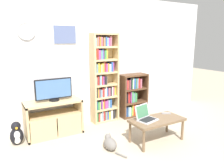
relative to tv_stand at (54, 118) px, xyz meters
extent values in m
plane|color=#BCAD93|center=(0.86, -1.52, -0.32)|extent=(18.00, 18.00, 0.00)
cube|color=silver|center=(0.86, 0.30, 0.98)|extent=(6.19, 0.06, 2.60)
torus|color=#B2B2B7|center=(-0.32, 0.26, 1.54)|extent=(0.31, 0.03, 0.31)
cylinder|color=white|center=(-0.32, 0.26, 1.54)|extent=(0.26, 0.02, 0.26)
cube|color=silver|center=(0.36, 0.26, 1.49)|extent=(0.46, 0.01, 0.36)
cube|color=slate|center=(0.36, 0.26, 1.49)|extent=(0.42, 0.02, 0.33)
cube|color=tan|center=(-0.48, 0.02, 0.00)|extent=(0.04, 0.46, 0.64)
cube|color=tan|center=(0.48, 0.02, 0.00)|extent=(0.04, 0.46, 0.64)
cube|color=tan|center=(0.00, 0.02, 0.30)|extent=(1.00, 0.46, 0.04)
cube|color=tan|center=(0.00, 0.02, -0.30)|extent=(1.00, 0.46, 0.04)
cube|color=tan|center=(0.00, 0.02, 0.06)|extent=(0.93, 0.42, 0.04)
cube|color=tan|center=(-0.23, -0.20, -0.11)|extent=(0.44, 0.02, 0.35)
cube|color=tan|center=(0.23, -0.20, -0.11)|extent=(0.44, 0.02, 0.35)
cylinder|color=black|center=(0.03, 0.03, 0.34)|extent=(0.18, 0.18, 0.04)
cube|color=black|center=(0.03, 0.03, 0.54)|extent=(0.66, 0.05, 0.37)
cube|color=#4770A8|center=(0.03, 0.00, 0.54)|extent=(0.62, 0.01, 0.33)
cube|color=tan|center=(0.86, 0.13, 0.60)|extent=(0.04, 0.25, 1.85)
cube|color=tan|center=(1.39, 0.13, 0.60)|extent=(0.04, 0.25, 1.85)
cube|color=tan|center=(1.13, 0.24, 0.60)|extent=(0.56, 0.02, 1.85)
cube|color=tan|center=(1.13, 0.13, -0.30)|extent=(0.49, 0.21, 0.04)
cube|color=tan|center=(1.13, 0.13, -0.04)|extent=(0.49, 0.21, 0.04)
cube|color=tan|center=(1.13, 0.13, 0.22)|extent=(0.49, 0.21, 0.04)
cube|color=tan|center=(1.13, 0.13, 0.48)|extent=(0.49, 0.21, 0.04)
cube|color=tan|center=(1.13, 0.13, 0.73)|extent=(0.49, 0.21, 0.04)
cube|color=tan|center=(1.13, 0.13, 0.99)|extent=(0.49, 0.21, 0.04)
cube|color=tan|center=(1.13, 0.13, 1.25)|extent=(0.49, 0.21, 0.04)
cube|color=tan|center=(1.13, 0.13, 1.51)|extent=(0.49, 0.21, 0.04)
cube|color=#388947|center=(0.91, 0.14, -0.18)|extent=(0.04, 0.17, 0.20)
cube|color=red|center=(0.95, 0.13, -0.20)|extent=(0.02, 0.19, 0.17)
cube|color=#93704C|center=(0.97, 0.14, -0.18)|extent=(0.03, 0.16, 0.21)
cube|color=white|center=(1.00, 0.14, -0.20)|extent=(0.03, 0.16, 0.17)
cube|color=#759EB7|center=(1.03, 0.14, -0.18)|extent=(0.03, 0.17, 0.21)
cube|color=red|center=(1.08, 0.14, -0.18)|extent=(0.04, 0.17, 0.20)
cube|color=#5B9389|center=(1.11, 0.13, -0.19)|extent=(0.03, 0.19, 0.19)
cube|color=#B75B70|center=(1.14, 0.14, -0.18)|extent=(0.02, 0.16, 0.20)
cube|color=#2856A8|center=(1.17, 0.14, -0.20)|extent=(0.03, 0.16, 0.18)
cube|color=gold|center=(1.20, 0.14, -0.20)|extent=(0.03, 0.16, 0.18)
cube|color=white|center=(1.25, 0.13, -0.18)|extent=(0.04, 0.19, 0.20)
cube|color=#93704C|center=(1.28, 0.14, -0.19)|extent=(0.02, 0.15, 0.19)
cube|color=#232328|center=(1.32, 0.14, -0.18)|extent=(0.04, 0.17, 0.21)
cube|color=#2856A8|center=(0.90, 0.13, 0.07)|extent=(0.02, 0.17, 0.19)
cube|color=#388947|center=(0.94, 0.13, 0.06)|extent=(0.04, 0.19, 0.16)
cube|color=gold|center=(0.98, 0.13, 0.06)|extent=(0.02, 0.17, 0.16)
cube|color=#2856A8|center=(1.00, 0.14, 0.06)|extent=(0.02, 0.15, 0.17)
cube|color=#9E4293|center=(1.03, 0.13, 0.07)|extent=(0.03, 0.17, 0.20)
cube|color=gold|center=(1.06, 0.13, 0.05)|extent=(0.02, 0.18, 0.16)
cube|color=red|center=(1.08, 0.14, 0.08)|extent=(0.02, 0.16, 0.21)
cube|color=#9E4293|center=(1.12, 0.14, 0.05)|extent=(0.04, 0.16, 0.16)
cube|color=#9E4293|center=(1.16, 0.14, 0.07)|extent=(0.03, 0.15, 0.19)
cube|color=#759EB7|center=(1.20, 0.14, 0.07)|extent=(0.04, 0.16, 0.18)
cube|color=#2856A8|center=(1.24, 0.14, 0.07)|extent=(0.04, 0.16, 0.19)
cube|color=#232328|center=(0.91, 0.14, 0.34)|extent=(0.04, 0.17, 0.21)
cube|color=gold|center=(0.94, 0.14, 0.34)|extent=(0.02, 0.16, 0.21)
cube|color=#B75B70|center=(0.97, 0.13, 0.32)|extent=(0.02, 0.19, 0.18)
cube|color=#5B9389|center=(0.98, 0.14, 0.32)|extent=(0.02, 0.15, 0.18)
cube|color=#759EB7|center=(1.01, 0.13, 0.31)|extent=(0.03, 0.18, 0.16)
cube|color=red|center=(1.06, 0.14, 0.33)|extent=(0.04, 0.16, 0.19)
cube|color=white|center=(1.09, 0.13, 0.32)|extent=(0.03, 0.19, 0.16)
cube|color=white|center=(1.12, 0.13, 0.34)|extent=(0.02, 0.19, 0.21)
cube|color=#2856A8|center=(1.15, 0.14, 0.33)|extent=(0.03, 0.16, 0.19)
cube|color=#B75B70|center=(1.19, 0.13, 0.32)|extent=(0.04, 0.18, 0.18)
cube|color=#232328|center=(1.23, 0.14, 0.33)|extent=(0.03, 0.16, 0.18)
cube|color=white|center=(1.26, 0.13, 0.33)|extent=(0.02, 0.19, 0.20)
cube|color=#B75B70|center=(1.30, 0.14, 0.33)|extent=(0.04, 0.17, 0.19)
cube|color=gold|center=(1.34, 0.14, 0.34)|extent=(0.04, 0.15, 0.21)
cube|color=#5B9389|center=(0.90, 0.14, 0.58)|extent=(0.03, 0.16, 0.17)
cube|color=red|center=(0.94, 0.14, 0.58)|extent=(0.02, 0.16, 0.17)
cube|color=red|center=(0.96, 0.14, 0.59)|extent=(0.02, 0.15, 0.19)
cube|color=#759EB7|center=(1.00, 0.13, 0.59)|extent=(0.04, 0.18, 0.20)
cube|color=red|center=(1.04, 0.14, 0.58)|extent=(0.03, 0.16, 0.18)
cube|color=#9E4293|center=(1.07, 0.14, 0.58)|extent=(0.03, 0.15, 0.18)
cube|color=#232328|center=(1.11, 0.13, 0.58)|extent=(0.04, 0.19, 0.17)
cube|color=#93704C|center=(1.15, 0.14, 0.58)|extent=(0.02, 0.15, 0.17)
cube|color=#5B9389|center=(0.90, 0.14, 0.85)|extent=(0.02, 0.16, 0.19)
cube|color=#759EB7|center=(0.93, 0.13, 0.84)|extent=(0.02, 0.18, 0.17)
cube|color=gold|center=(0.96, 0.13, 0.85)|extent=(0.03, 0.19, 0.19)
cube|color=orange|center=(0.99, 0.13, 0.83)|extent=(0.03, 0.19, 0.16)
cube|color=white|center=(1.02, 0.13, 0.83)|extent=(0.02, 0.19, 0.16)
cube|color=gold|center=(1.05, 0.14, 0.84)|extent=(0.04, 0.17, 0.18)
cube|color=#93704C|center=(1.08, 0.14, 0.85)|extent=(0.02, 0.17, 0.20)
cube|color=red|center=(1.10, 0.14, 0.86)|extent=(0.03, 0.16, 0.21)
cube|color=#9E4293|center=(1.14, 0.13, 0.84)|extent=(0.04, 0.18, 0.17)
cube|color=orange|center=(1.18, 0.13, 0.84)|extent=(0.03, 0.18, 0.17)
cube|color=white|center=(1.22, 0.13, 0.83)|extent=(0.04, 0.17, 0.16)
cube|color=#2856A8|center=(1.26, 0.13, 0.85)|extent=(0.03, 0.19, 0.20)
cube|color=#9E4293|center=(1.29, 0.13, 0.85)|extent=(0.02, 0.19, 0.19)
cube|color=gold|center=(0.90, 0.13, 1.12)|extent=(0.02, 0.17, 0.21)
cube|color=red|center=(0.93, 0.13, 1.12)|extent=(0.04, 0.19, 0.21)
cube|color=#9E4293|center=(0.98, 0.13, 1.11)|extent=(0.04, 0.18, 0.19)
cube|color=#5B9389|center=(1.02, 0.13, 1.10)|extent=(0.03, 0.19, 0.18)
cube|color=#2856A8|center=(1.05, 0.14, 1.11)|extent=(0.02, 0.17, 0.20)
cube|color=#9E4293|center=(1.08, 0.14, 1.11)|extent=(0.02, 0.15, 0.19)
cube|color=#388947|center=(1.11, 0.13, 1.10)|extent=(0.04, 0.17, 0.18)
cube|color=gold|center=(1.15, 0.14, 1.12)|extent=(0.03, 0.16, 0.21)
cube|color=#759EB7|center=(0.90, 0.13, 1.36)|extent=(0.03, 0.18, 0.17)
cube|color=#93704C|center=(0.93, 0.13, 1.36)|extent=(0.03, 0.17, 0.17)
cube|color=#B75B70|center=(0.96, 0.14, 1.37)|extent=(0.02, 0.16, 0.20)
cube|color=orange|center=(0.99, 0.13, 1.36)|extent=(0.02, 0.19, 0.18)
cube|color=#B75B70|center=(1.02, 0.13, 1.36)|extent=(0.04, 0.18, 0.18)
cube|color=red|center=(1.06, 0.14, 1.36)|extent=(0.02, 0.15, 0.17)
cube|color=#93704C|center=(1.09, 0.14, 1.36)|extent=(0.04, 0.16, 0.17)
cube|color=#2856A8|center=(1.13, 0.14, 1.36)|extent=(0.03, 0.17, 0.18)
cube|color=#759EB7|center=(1.16, 0.14, 1.36)|extent=(0.03, 0.16, 0.17)
cube|color=#9E4293|center=(1.20, 0.14, 1.36)|extent=(0.04, 0.15, 0.17)
cube|color=#B75B70|center=(1.24, 0.14, 1.37)|extent=(0.04, 0.16, 0.19)
cube|color=brown|center=(1.54, 0.10, 0.16)|extent=(0.04, 0.30, 0.96)
cube|color=brown|center=(2.13, 0.10, 0.16)|extent=(0.04, 0.30, 0.96)
cube|color=brown|center=(1.84, 0.24, 0.16)|extent=(0.63, 0.02, 0.96)
cube|color=brown|center=(1.84, 0.10, -0.30)|extent=(0.56, 0.27, 0.04)
cube|color=brown|center=(1.84, 0.10, 0.01)|extent=(0.56, 0.27, 0.04)
cube|color=brown|center=(1.84, 0.10, 0.32)|extent=(0.56, 0.27, 0.04)
cube|color=brown|center=(1.84, 0.10, 0.62)|extent=(0.56, 0.27, 0.04)
cube|color=#2856A8|center=(1.59, 0.11, -0.17)|extent=(0.04, 0.22, 0.22)
cube|color=#2856A8|center=(1.62, 0.12, -0.18)|extent=(0.02, 0.19, 0.21)
cube|color=#759EB7|center=(1.66, 0.10, -0.18)|extent=(0.04, 0.24, 0.21)
cube|color=white|center=(1.70, 0.11, -0.18)|extent=(0.04, 0.23, 0.21)
cube|color=#388947|center=(1.74, 0.11, -0.19)|extent=(0.03, 0.23, 0.20)
cube|color=gold|center=(1.77, 0.11, -0.16)|extent=(0.03, 0.22, 0.24)
cube|color=red|center=(1.81, 0.11, -0.15)|extent=(0.04, 0.21, 0.26)
cube|color=orange|center=(1.84, 0.10, -0.16)|extent=(0.02, 0.24, 0.24)
cube|color=white|center=(1.87, 0.11, -0.17)|extent=(0.04, 0.21, 0.23)
cube|color=#388947|center=(1.57, 0.11, 0.14)|extent=(0.02, 0.22, 0.23)
cube|color=#232328|center=(1.60, 0.12, 0.12)|extent=(0.03, 0.19, 0.20)
cube|color=#232328|center=(1.63, 0.11, 0.13)|extent=(0.02, 0.21, 0.22)
cube|color=red|center=(1.66, 0.12, 0.15)|extent=(0.02, 0.19, 0.25)
cube|color=red|center=(1.68, 0.12, 0.14)|extent=(0.03, 0.19, 0.23)
cube|color=#9E4293|center=(1.71, 0.10, 0.15)|extent=(0.02, 0.25, 0.25)
cube|color=#388947|center=(1.74, 0.10, 0.15)|extent=(0.04, 0.24, 0.26)
cube|color=#759EB7|center=(1.78, 0.11, 0.13)|extent=(0.03, 0.22, 0.21)
cube|color=#5B9389|center=(1.81, 0.11, 0.13)|extent=(0.02, 0.23, 0.20)
cube|color=#388947|center=(1.83, 0.11, 0.14)|extent=(0.02, 0.21, 0.24)
cube|color=#388947|center=(1.86, 0.11, 0.12)|extent=(0.04, 0.21, 0.20)
cube|color=#9E4293|center=(1.58, 0.11, 0.46)|extent=(0.03, 0.23, 0.24)
cube|color=red|center=(1.62, 0.11, 0.44)|extent=(0.04, 0.22, 0.20)
cube|color=#93704C|center=(1.65, 0.11, 0.43)|extent=(0.02, 0.20, 0.20)
cube|color=#B75B70|center=(1.68, 0.10, 0.44)|extent=(0.02, 0.23, 0.21)
cube|color=#232328|center=(1.70, 0.10, 0.46)|extent=(0.03, 0.24, 0.25)
cube|color=#388947|center=(1.74, 0.11, 0.45)|extent=(0.04, 0.20, 0.23)
cube|color=white|center=(1.77, 0.11, 0.45)|extent=(0.03, 0.22, 0.24)
cube|color=#2856A8|center=(1.80, 0.10, 0.45)|extent=(0.03, 0.24, 0.23)
cube|color=#388947|center=(1.83, 0.10, 0.45)|extent=(0.02, 0.24, 0.23)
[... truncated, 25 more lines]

